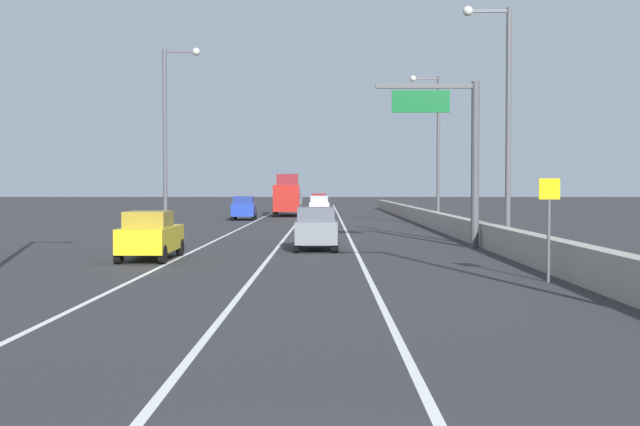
# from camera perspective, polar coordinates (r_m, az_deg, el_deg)

# --- Properties ---
(ground_plane) EXTENTS (320.00, 320.00, 0.00)m
(ground_plane) POSITION_cam_1_polar(r_m,az_deg,el_deg) (69.22, 0.22, -0.43)
(ground_plane) COLOR #2D2D30
(lane_stripe_left) EXTENTS (0.16, 130.00, 0.00)m
(lane_stripe_left) POSITION_cam_1_polar(r_m,az_deg,el_deg) (60.50, -5.02, -0.76)
(lane_stripe_left) COLOR silver
(lane_stripe_left) RESTS_ON ground_plane
(lane_stripe_center) EXTENTS (0.16, 130.00, 0.00)m
(lane_stripe_center) POSITION_cam_1_polar(r_m,az_deg,el_deg) (60.27, -1.70, -0.76)
(lane_stripe_center) COLOR silver
(lane_stripe_center) RESTS_ON ground_plane
(lane_stripe_right) EXTENTS (0.16, 130.00, 0.00)m
(lane_stripe_right) POSITION_cam_1_polar(r_m,az_deg,el_deg) (60.24, 1.62, -0.77)
(lane_stripe_right) COLOR silver
(lane_stripe_right) RESTS_ON ground_plane
(jersey_barrier_right) EXTENTS (0.60, 120.00, 1.10)m
(jersey_barrier_right) POSITION_cam_1_polar(r_m,az_deg,el_deg) (45.82, 9.62, -0.93)
(jersey_barrier_right) COLOR #9E998E
(jersey_barrier_right) RESTS_ON ground_plane
(overhead_sign_gantry) EXTENTS (4.68, 0.36, 7.50)m
(overhead_sign_gantry) POSITION_cam_1_polar(r_m,az_deg,el_deg) (36.52, 9.89, 4.93)
(overhead_sign_gantry) COLOR #47474C
(overhead_sign_gantry) RESTS_ON ground_plane
(speed_advisory_sign) EXTENTS (0.60, 0.11, 3.00)m
(speed_advisory_sign) POSITION_cam_1_polar(r_m,az_deg,el_deg) (23.92, 16.05, -0.58)
(speed_advisory_sign) COLOR #4C4C51
(speed_advisory_sign) RESTS_ON ground_plane
(lamp_post_right_second) EXTENTS (2.14, 0.44, 10.63)m
(lamp_post_right_second) POSITION_cam_1_polar(r_m,az_deg,el_deg) (35.92, 12.94, 7.11)
(lamp_post_right_second) COLOR #4C4C51
(lamp_post_right_second) RESTS_ON ground_plane
(lamp_post_right_third) EXTENTS (2.14, 0.44, 10.63)m
(lamp_post_right_third) POSITION_cam_1_polar(r_m,az_deg,el_deg) (57.03, 8.21, 5.17)
(lamp_post_right_third) COLOR #4C4C51
(lamp_post_right_third) RESTS_ON ground_plane
(lamp_post_left_mid) EXTENTS (2.14, 0.44, 10.63)m
(lamp_post_left_mid) POSITION_cam_1_polar(r_m,az_deg,el_deg) (46.18, -10.73, 5.94)
(lamp_post_left_mid) COLOR #4C4C51
(lamp_post_left_mid) RESTS_ON ground_plane
(car_red_0) EXTENTS (1.98, 4.15, 2.05)m
(car_red_0) POSITION_cam_1_polar(r_m,az_deg,el_deg) (89.68, -0.11, 0.74)
(car_red_0) COLOR red
(car_red_0) RESTS_ON ground_plane
(car_blue_1) EXTENTS (2.03, 4.12, 2.00)m
(car_blue_1) POSITION_cam_1_polar(r_m,az_deg,el_deg) (67.38, -5.46, 0.35)
(car_blue_1) COLOR #1E389E
(car_blue_1) RESTS_ON ground_plane
(car_silver_2) EXTENTS (1.96, 4.55, 2.07)m
(car_silver_2) POSITION_cam_1_polar(r_m,az_deg,el_deg) (99.41, -1.86, 0.85)
(car_silver_2) COLOR #B7B7BC
(car_silver_2) RESTS_ON ground_plane
(car_gray_3) EXTENTS (1.93, 4.14, 1.89)m
(car_gray_3) POSITION_cam_1_polar(r_m,az_deg,el_deg) (34.86, -0.31, -1.12)
(car_gray_3) COLOR slate
(car_gray_3) RESTS_ON ground_plane
(car_yellow_4) EXTENTS (1.80, 4.36, 1.85)m
(car_yellow_4) POSITION_cam_1_polar(r_m,az_deg,el_deg) (30.80, -12.02, -1.58)
(car_yellow_4) COLOR gold
(car_yellow_4) RESTS_ON ground_plane
(car_white_5) EXTENTS (1.90, 4.63, 2.00)m
(car_white_5) POSITION_cam_1_polar(r_m,az_deg,el_deg) (71.74, -0.08, 0.45)
(car_white_5) COLOR white
(car_white_5) RESTS_ON ground_plane
(box_truck) EXTENTS (2.66, 8.80, 4.06)m
(box_truck) POSITION_cam_1_polar(r_m,az_deg,el_deg) (77.29, -2.37, 1.18)
(box_truck) COLOR #A51E19
(box_truck) RESTS_ON ground_plane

